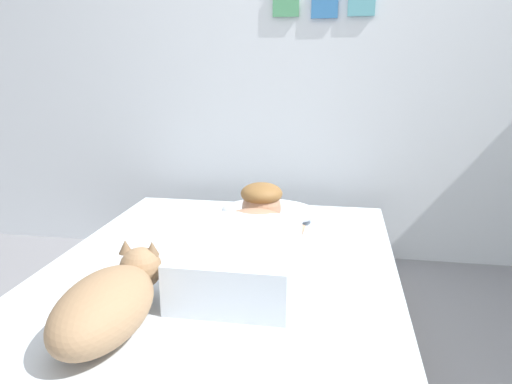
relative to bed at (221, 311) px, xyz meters
The scene contains 7 objects.
back_wall 1.67m from the bed, 74.59° to the left, with size 4.69×0.12×2.50m.
bed is the anchor object (origin of this frame).
pillow 0.70m from the bed, 79.83° to the left, with size 0.52×0.32×0.11m, color silver.
person_lying 0.33m from the bed, 15.71° to the left, with size 0.43×0.92×0.27m.
dog 0.66m from the bed, 111.92° to the right, with size 0.26×0.57×0.21m.
coffee_cup 0.54m from the bed, 65.64° to the left, with size 0.12×0.09×0.07m.
cell_phone 0.26m from the bed, 124.54° to the left, with size 0.07×0.14×0.01m, color black.
Camera 1 is at (0.11, -1.34, 1.22)m, focal length 34.06 mm.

